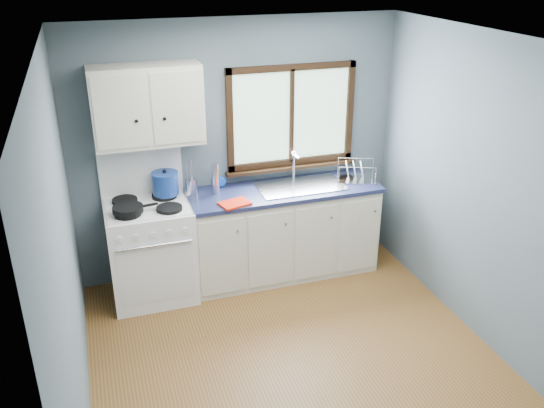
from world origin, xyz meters
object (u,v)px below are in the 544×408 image
object	(u,v)px
stockpot	(165,183)
thermos	(216,179)
utensil_crock	(191,187)
base_cabinets	(283,235)
dish_rack	(355,175)
sink	(300,192)
gas_range	(151,248)
skillet	(128,209)

from	to	relation	value
stockpot	thermos	world-z (taller)	thermos
utensil_crock	thermos	distance (m)	0.24
base_cabinets	dish_rack	bearing A→B (deg)	-0.05
stockpot	utensil_crock	size ratio (longest dim) A/B	0.69
sink	stockpot	size ratio (longest dim) A/B	3.11
base_cabinets	dish_rack	world-z (taller)	dish_rack
sink	stockpot	bearing A→B (deg)	174.47
stockpot	dish_rack	world-z (taller)	stockpot
sink	dish_rack	world-z (taller)	sink
base_cabinets	stockpot	world-z (taller)	stockpot
gas_range	skillet	bearing A→B (deg)	-138.68
base_cabinets	stockpot	bearing A→B (deg)	173.60
dish_rack	sink	bearing A→B (deg)	-157.87
base_cabinets	thermos	xyz separation A→B (m)	(-0.64, 0.08, 0.66)
base_cabinets	sink	size ratio (longest dim) A/B	2.20
skillet	dish_rack	size ratio (longest dim) A/B	0.91
thermos	dish_rack	world-z (taller)	thermos
skillet	stockpot	size ratio (longest dim) A/B	1.53
gas_range	sink	distance (m)	1.53
sink	utensil_crock	size ratio (longest dim) A/B	2.15
dish_rack	base_cabinets	bearing A→B (deg)	-157.89
base_cabinets	utensil_crock	world-z (taller)	utensil_crock
utensil_crock	dish_rack	bearing A→B (deg)	-4.64
gas_range	skillet	distance (m)	0.54
sink	thermos	xyz separation A→B (m)	(-0.82, 0.08, 0.21)
gas_range	sink	world-z (taller)	gas_range
thermos	dish_rack	size ratio (longest dim) A/B	0.66
dish_rack	skillet	bearing A→B (deg)	-153.53
sink	utensil_crock	xyz separation A→B (m)	(-1.05, 0.13, 0.14)
base_cabinets	sink	world-z (taller)	sink
sink	dish_rack	bearing A→B (deg)	-0.03
gas_range	skillet	xyz separation A→B (m)	(-0.17, -0.15, 0.49)
gas_range	stockpot	size ratio (longest dim) A/B	5.03
utensil_crock	base_cabinets	bearing A→B (deg)	-8.63
gas_range	sink	bearing A→B (deg)	0.71
base_cabinets	utensil_crock	bearing A→B (deg)	171.37
utensil_crock	skillet	bearing A→B (deg)	-153.58
sink	skillet	bearing A→B (deg)	-174.17
base_cabinets	dish_rack	size ratio (longest dim) A/B	4.07
sink	dish_rack	xyz separation A→B (m)	(0.59, -0.00, 0.11)
stockpot	thermos	size ratio (longest dim) A/B	0.90
sink	skillet	size ratio (longest dim) A/B	2.03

